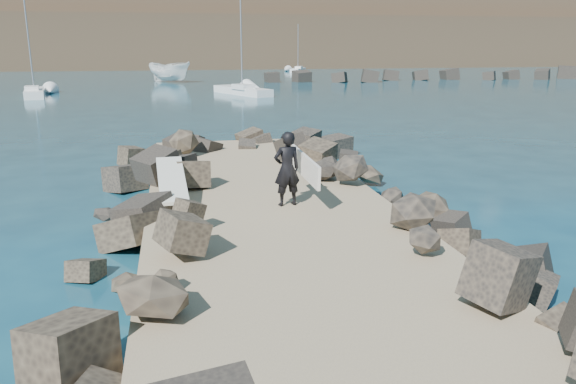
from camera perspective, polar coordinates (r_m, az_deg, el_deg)
The scene contains 13 objects.
ground at distance 12.98m, azimuth -0.88°, elevation -5.30°, with size 800.00×800.00×0.00m, color #0F384C.
jetty at distance 11.05m, azimuth 1.04°, elevation -7.34°, with size 6.00×26.00×0.60m, color #8C7759.
riprap_left at distance 11.23m, azimuth -14.22°, elevation -6.33°, with size 2.60×22.00×1.00m, color black.
riprap_right at distance 12.33m, azimuth 13.85°, elevation -4.40°, with size 2.60×22.00×1.00m, color black.
breakwater_secondary at distance 76.73m, azimuth 17.96°, elevation 11.23°, with size 52.00×4.00×1.20m, color black.
headland at distance 172.81m, azimuth -7.75°, elevation 18.51°, with size 360.00×140.00×32.00m, color #2D4919.
surfboard_resting at distance 14.46m, azimuth -11.72°, elevation 0.82°, with size 0.67×2.67×0.09m, color silver.
boat_imported at distance 70.12m, azimuth -11.91°, elevation 11.87°, with size 2.42×6.44×2.49m, color white.
surfer_with_board at distance 13.68m, azimuth 0.15°, elevation 2.41°, with size 0.93×2.28×1.84m.
sailboat_d at distance 93.57m, azimuth 1.02°, elevation 12.29°, with size 3.84×6.33×7.70m.
sailboat_f at distance 112.67m, azimuth 5.65°, elevation 12.65°, with size 2.23×5.50×6.66m.
sailboat_c at distance 51.98m, azimuth -4.66°, elevation 10.22°, with size 4.71×7.77×9.27m.
sailboat_a at distance 54.33m, azimuth -24.37°, elevation 9.17°, with size 2.82×7.09×8.37m.
Camera 1 is at (-2.22, -11.99, 4.47)m, focal length 35.00 mm.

